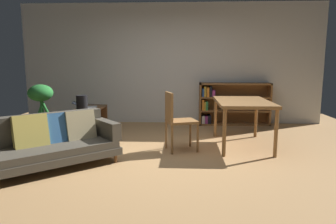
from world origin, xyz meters
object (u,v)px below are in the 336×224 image
(open_laptop, at_px, (86,106))
(dining_table, at_px, (243,105))
(dining_chair_near, at_px, (177,118))
(potted_floor_plant, at_px, (41,103))
(bookshelf, at_px, (230,104))
(media_console, at_px, (88,123))
(desk_speaker, at_px, (82,104))
(fabric_couch, at_px, (48,142))

(open_laptop, distance_m, dining_table, 2.90)
(dining_table, distance_m, dining_chair_near, 1.15)
(potted_floor_plant, distance_m, bookshelf, 3.94)
(dining_chair_near, bearing_deg, dining_table, 18.13)
(open_laptop, relative_size, dining_chair_near, 0.53)
(media_console, distance_m, open_laptop, 0.33)
(media_console, xyz_separation_m, desk_speaker, (0.02, -0.34, 0.42))
(media_console, bearing_deg, open_laptop, 114.80)
(dining_table, relative_size, bookshelf, 0.87)
(desk_speaker, bearing_deg, bookshelf, 30.67)
(potted_floor_plant, bearing_deg, desk_speaker, -20.51)
(dining_table, relative_size, dining_chair_near, 1.46)
(media_console, height_order, dining_chair_near, dining_chair_near)
(fabric_couch, relative_size, media_console, 1.49)
(media_console, bearing_deg, bookshelf, 25.23)
(fabric_couch, height_order, desk_speaker, desk_speaker)
(fabric_couch, height_order, dining_chair_near, dining_chair_near)
(fabric_couch, bearing_deg, potted_floor_plant, 116.99)
(open_laptop, bearing_deg, dining_table, -12.49)
(dining_table, distance_m, bookshelf, 1.84)
(media_console, relative_size, dining_table, 0.90)
(open_laptop, bearing_deg, desk_speaker, -80.35)
(potted_floor_plant, xyz_separation_m, bookshelf, (3.70, 1.34, -0.17))
(dining_chair_near, xyz_separation_m, bookshelf, (1.15, 2.18, -0.05))
(dining_table, bearing_deg, bookshelf, 87.94)
(dining_chair_near, bearing_deg, potted_floor_plant, 161.76)
(potted_floor_plant, distance_m, dining_table, 3.67)
(fabric_couch, xyz_separation_m, dining_chair_near, (1.70, 0.85, 0.18))
(fabric_couch, bearing_deg, bookshelf, 46.80)
(bookshelf, bearing_deg, dining_table, -92.06)
(dining_table, bearing_deg, fabric_couch, -156.65)
(dining_chair_near, bearing_deg, fabric_couch, -153.53)
(potted_floor_plant, height_order, dining_chair_near, potted_floor_plant)
(media_console, distance_m, desk_speaker, 0.53)
(media_console, bearing_deg, potted_floor_plant, -179.79)
(open_laptop, bearing_deg, media_console, -65.20)
(fabric_couch, distance_m, potted_floor_plant, 1.92)
(desk_speaker, relative_size, potted_floor_plant, 0.29)
(fabric_couch, bearing_deg, media_console, 89.71)
(fabric_couch, relative_size, bookshelf, 1.17)
(potted_floor_plant, xyz_separation_m, dining_table, (3.64, -0.49, 0.05))
(dining_table, bearing_deg, dining_chair_near, -161.87)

